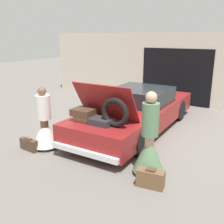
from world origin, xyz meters
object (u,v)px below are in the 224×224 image
(person_left, at_px, (45,127))
(person_right, at_px, (149,146))
(suitcase_beside_right_person, at_px, (151,178))
(car, at_px, (136,111))
(suitcase_beside_left_person, at_px, (29,145))

(person_left, relative_size, person_right, 0.91)
(person_right, bearing_deg, suitcase_beside_right_person, -150.31)
(person_left, bearing_deg, car, 152.46)
(car, height_order, person_left, car)
(car, bearing_deg, suitcase_beside_left_person, -120.76)
(person_left, xyz_separation_m, suitcase_beside_left_person, (-0.24, -0.33, -0.40))
(suitcase_beside_left_person, bearing_deg, car, 59.24)
(person_left, xyz_separation_m, person_right, (2.70, 0.12, 0.06))
(suitcase_beside_left_person, bearing_deg, person_left, 54.14)
(car, relative_size, person_right, 3.03)
(person_right, distance_m, suitcase_beside_left_person, 3.01)
(car, distance_m, suitcase_beside_left_person, 3.13)
(car, bearing_deg, suitcase_beside_right_person, -59.14)
(car, relative_size, person_left, 3.34)
(person_left, bearing_deg, suitcase_beside_right_person, 86.62)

